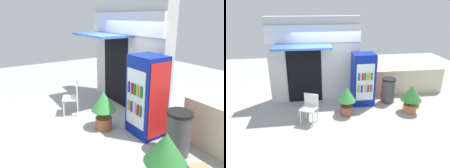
# 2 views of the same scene
# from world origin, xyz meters

# --- Properties ---
(ground) EXTENTS (16.00, 16.00, 0.00)m
(ground) POSITION_xyz_m (0.00, 0.00, 0.00)
(ground) COLOR #A3A39E
(storefront_building) EXTENTS (3.19, 1.33, 2.99)m
(storefront_building) POSITION_xyz_m (-0.54, 1.37, 1.54)
(storefront_building) COLOR silver
(storefront_building) RESTS_ON ground
(drink_cooler) EXTENTS (0.77, 0.67, 1.83)m
(drink_cooler) POSITION_xyz_m (1.11, 0.73, 0.92)
(drink_cooler) COLOR navy
(drink_cooler) RESTS_ON ground
(plastic_chair) EXTENTS (0.59, 0.58, 0.87)m
(plastic_chair) POSITION_xyz_m (-0.75, -0.25, 0.52)
(plastic_chair) COLOR silver
(plastic_chair) RESTS_ON ground
(potted_plant_near_shop) EXTENTS (0.58, 0.58, 0.95)m
(potted_plant_near_shop) POSITION_xyz_m (0.41, 0.02, 0.59)
(potted_plant_near_shop) COLOR #995138
(potted_plant_near_shop) RESTS_ON ground
(potted_plant_curbside) EXTENTS (0.67, 0.67, 0.94)m
(potted_plant_curbside) POSITION_xyz_m (2.52, -0.09, 0.59)
(potted_plant_curbside) COLOR #BC6B4C
(potted_plant_curbside) RESTS_ON ground
(trash_bin) EXTENTS (0.49, 0.49, 0.90)m
(trash_bin) POSITION_xyz_m (2.05, 0.74, 0.45)
(trash_bin) COLOR #47474C
(trash_bin) RESTS_ON ground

